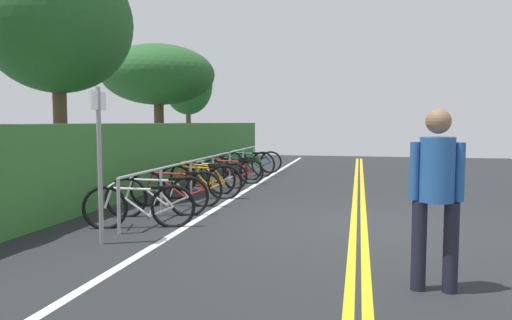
# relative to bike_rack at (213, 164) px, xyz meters

# --- Properties ---
(ground_plane) EXTENTS (30.72, 13.05, 0.05)m
(ground_plane) POSITION_rel_bike_rack_xyz_m (-3.13, -3.38, -0.65)
(ground_plane) COLOR #232628
(centre_line_yellow_inner) EXTENTS (27.65, 0.10, 0.00)m
(centre_line_yellow_inner) POSITION_rel_bike_rack_xyz_m (-3.13, -3.46, -0.62)
(centre_line_yellow_inner) COLOR gold
(centre_line_yellow_inner) RESTS_ON ground_plane
(centre_line_yellow_outer) EXTENTS (27.65, 0.10, 0.00)m
(centre_line_yellow_outer) POSITION_rel_bike_rack_xyz_m (-3.13, -3.30, -0.62)
(centre_line_yellow_outer) COLOR gold
(centre_line_yellow_outer) RESTS_ON ground_plane
(bike_lane_stripe_white) EXTENTS (27.65, 0.12, 0.00)m
(bike_lane_stripe_white) POSITION_rel_bike_rack_xyz_m (-3.13, -0.78, -0.62)
(bike_lane_stripe_white) COLOR white
(bike_lane_stripe_white) RESTS_ON ground_plane
(bike_rack) EXTENTS (9.09, 0.05, 0.83)m
(bike_rack) POSITION_rel_bike_rack_xyz_m (0.00, 0.00, 0.00)
(bike_rack) COLOR #9EA0A5
(bike_rack) RESTS_ON ground_plane
(bicycle_0) EXTENTS (0.64, 1.64, 0.71)m
(bicycle_0) POSITION_rel_bike_rack_xyz_m (-4.09, -0.11, -0.30)
(bicycle_0) COLOR black
(bicycle_0) RESTS_ON ground_plane
(bicycle_1) EXTENTS (0.67, 1.68, 0.73)m
(bicycle_1) POSITION_rel_bike_rack_xyz_m (-3.20, -0.02, -0.28)
(bicycle_1) COLOR black
(bicycle_1) RESTS_ON ground_plane
(bicycle_2) EXTENTS (0.46, 1.80, 0.74)m
(bicycle_2) POSITION_rel_bike_rack_xyz_m (-2.21, 0.05, -0.28)
(bicycle_2) COLOR black
(bicycle_2) RESTS_ON ground_plane
(bicycle_3) EXTENTS (0.50, 1.76, 0.77)m
(bicycle_3) POSITION_rel_bike_rack_xyz_m (-1.26, -0.12, -0.26)
(bicycle_3) COLOR black
(bicycle_3) RESTS_ON ground_plane
(bicycle_4) EXTENTS (0.52, 1.70, 0.74)m
(bicycle_4) POSITION_rel_bike_rack_xyz_m (-0.40, 0.13, -0.28)
(bicycle_4) COLOR black
(bicycle_4) RESTS_ON ground_plane
(bicycle_5) EXTENTS (0.46, 1.67, 0.68)m
(bicycle_5) POSITION_rel_bike_rack_xyz_m (0.45, 0.07, -0.31)
(bicycle_5) COLOR black
(bicycle_5) RESTS_ON ground_plane
(bicycle_6) EXTENTS (0.46, 1.72, 0.69)m
(bicycle_6) POSITION_rel_bike_rack_xyz_m (1.36, -0.09, -0.30)
(bicycle_6) COLOR black
(bicycle_6) RESTS_ON ground_plane
(bicycle_7) EXTENTS (0.51, 1.63, 0.68)m
(bicycle_7) POSITION_rel_bike_rack_xyz_m (2.27, 0.05, -0.31)
(bicycle_7) COLOR black
(bicycle_7) RESTS_ON ground_plane
(bicycle_8) EXTENTS (0.53, 1.79, 0.79)m
(bicycle_8) POSITION_rel_bike_rack_xyz_m (3.20, -0.07, -0.26)
(bicycle_8) COLOR black
(bicycle_8) RESTS_ON ground_plane
(bicycle_9) EXTENTS (0.67, 1.71, 0.74)m
(bicycle_9) POSITION_rel_bike_rack_xyz_m (4.01, -0.11, -0.28)
(bicycle_9) COLOR black
(bicycle_9) RESTS_ON ground_plane
(pedestrian) EXTENTS (0.32, 0.49, 1.73)m
(pedestrian) POSITION_rel_bike_rack_xyz_m (-6.02, -4.09, 0.38)
(pedestrian) COLOR #1E1E2D
(pedestrian) RESTS_ON ground_plane
(sign_post_near) EXTENTS (0.36, 0.06, 2.07)m
(sign_post_near) POSITION_rel_bike_rack_xyz_m (-5.10, -0.06, 0.63)
(sign_post_near) COLOR gray
(sign_post_near) RESTS_ON ground_plane
(hedge_backdrop) EXTENTS (18.04, 1.29, 1.58)m
(hedge_backdrop) POSITION_rel_bike_rack_xyz_m (1.50, 1.93, 0.16)
(hedge_backdrop) COLOR #387533
(hedge_backdrop) RESTS_ON ground_plane
(tree_mid) EXTENTS (3.06, 3.06, 5.09)m
(tree_mid) POSITION_rel_bike_rack_xyz_m (-1.80, 2.77, 3.01)
(tree_mid) COLOR brown
(tree_mid) RESTS_ON ground_plane
(tree_far_right) EXTENTS (3.59, 3.59, 4.07)m
(tree_far_right) POSITION_rel_bike_rack_xyz_m (3.59, 2.93, 2.47)
(tree_far_right) COLOR brown
(tree_far_right) RESTS_ON ground_plane
(tree_extra) EXTENTS (2.12, 2.12, 4.48)m
(tree_extra) POSITION_rel_bike_rack_xyz_m (9.04, 3.94, 2.57)
(tree_extra) COLOR brown
(tree_extra) RESTS_ON ground_plane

